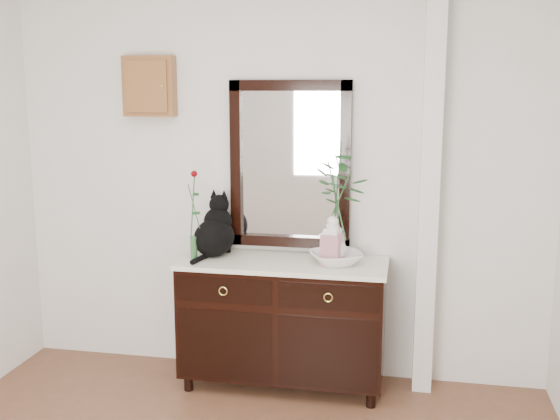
% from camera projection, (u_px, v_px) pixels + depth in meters
% --- Properties ---
extents(wall_back, '(3.60, 0.04, 2.70)m').
position_uv_depth(wall_back, '(275.00, 178.00, 4.35)').
color(wall_back, silver).
rests_on(wall_back, ground).
extents(pilaster, '(0.12, 0.20, 2.70)m').
position_uv_depth(pilaster, '(430.00, 184.00, 4.08)').
color(pilaster, silver).
rests_on(pilaster, ground).
extents(sideboard, '(1.33, 0.52, 0.82)m').
position_uv_depth(sideboard, '(283.00, 317.00, 4.25)').
color(sideboard, black).
rests_on(sideboard, ground).
extents(wall_mirror, '(0.80, 0.06, 1.10)m').
position_uv_depth(wall_mirror, '(290.00, 165.00, 4.30)').
color(wall_mirror, black).
rests_on(wall_mirror, wall_back).
extents(key_cabinet, '(0.35, 0.10, 0.40)m').
position_uv_depth(key_cabinet, '(149.00, 86.00, 4.36)').
color(key_cabinet, brown).
rests_on(key_cabinet, wall_back).
extents(cat, '(0.35, 0.40, 0.41)m').
position_uv_depth(cat, '(214.00, 225.00, 4.28)').
color(cat, black).
rests_on(cat, sideboard).
extents(lotus_bowl, '(0.42, 0.42, 0.08)m').
position_uv_depth(lotus_bowl, '(336.00, 258.00, 4.10)').
color(lotus_bowl, white).
rests_on(lotus_bowl, sideboard).
extents(vase_branches, '(0.45, 0.45, 0.76)m').
position_uv_depth(vase_branches, '(337.00, 201.00, 4.03)').
color(vase_branches, silver).
rests_on(vase_branches, lotus_bowl).
extents(bud_vase_rose, '(0.08, 0.08, 0.59)m').
position_uv_depth(bud_vase_rose, '(193.00, 215.00, 4.17)').
color(bud_vase_rose, '#326636').
rests_on(bud_vase_rose, sideboard).
extents(ginger_jar, '(0.15, 0.15, 0.32)m').
position_uv_depth(ginger_jar, '(333.00, 240.00, 4.06)').
color(ginger_jar, white).
rests_on(ginger_jar, sideboard).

